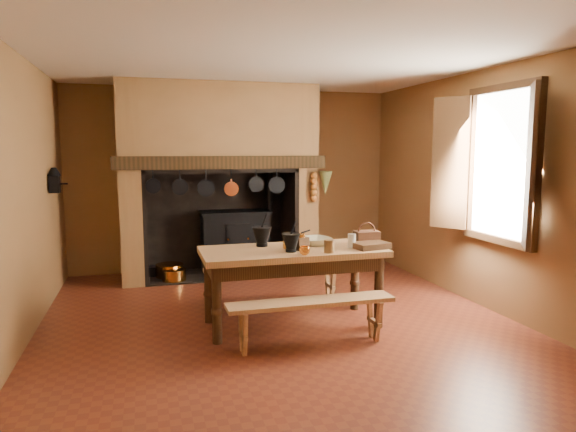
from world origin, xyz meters
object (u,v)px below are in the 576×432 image
object	(u,v)px
iron_range	(235,240)
bench_front	(311,312)
coffee_grinder	(301,242)
mixing_bowl	(314,241)
wicker_basket	(367,237)
work_table	(293,261)

from	to	relation	value
iron_range	bench_front	bearing A→B (deg)	-87.12
coffee_grinder	mixing_bowl	distance (m)	0.30
iron_range	bench_front	distance (m)	3.23
wicker_basket	mixing_bowl	bearing A→B (deg)	172.22
bench_front	iron_range	bearing A→B (deg)	92.88
iron_range	mixing_bowl	size ratio (longest dim) A/B	4.62
work_table	mixing_bowl	bearing A→B (deg)	24.23
coffee_grinder	wicker_basket	distance (m)	0.80
iron_range	coffee_grinder	bearing A→B (deg)	-85.12
iron_range	wicker_basket	size ratio (longest dim) A/B	6.02
work_table	wicker_basket	distance (m)	0.88
bench_front	wicker_basket	xyz separation A→B (m)	(0.86, 0.66, 0.57)
wicker_basket	bench_front	bearing A→B (deg)	-140.22
work_table	mixing_bowl	distance (m)	0.36
bench_front	work_table	bearing A→B (deg)	90.00
mixing_bowl	work_table	bearing A→B (deg)	-155.77
bench_front	wicker_basket	distance (m)	1.22
wicker_basket	work_table	bearing A→B (deg)	-175.97
iron_range	mixing_bowl	bearing A→B (deg)	-79.71
bench_front	mixing_bowl	bearing A→B (deg)	69.45
work_table	wicker_basket	world-z (taller)	wicker_basket
iron_range	mixing_bowl	world-z (taller)	iron_range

